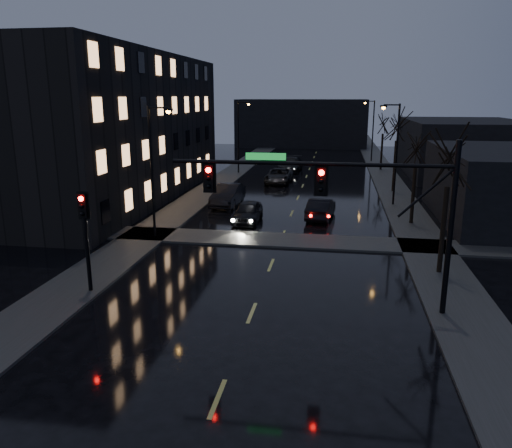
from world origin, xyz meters
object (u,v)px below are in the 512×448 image
at_px(oncoming_car_b, 228,195).
at_px(oncoming_car_c, 279,176).
at_px(oncoming_car_a, 248,212).
at_px(oncoming_car_d, 291,164).
at_px(lead_car, 321,208).

distance_m(oncoming_car_b, oncoming_car_c, 11.59).
distance_m(oncoming_car_a, oncoming_car_d, 24.85).
height_order(oncoming_car_b, oncoming_car_c, oncoming_car_b).
distance_m(oncoming_car_c, lead_car, 15.32).
xyz_separation_m(oncoming_car_a, oncoming_car_b, (-2.56, 5.26, 0.11)).
distance_m(oncoming_car_b, oncoming_car_d, 19.86).
xyz_separation_m(oncoming_car_a, oncoming_car_c, (0.27, 16.50, 0.01)).
relative_size(oncoming_car_c, lead_car, 1.19).
height_order(oncoming_car_d, lead_car, oncoming_car_d).
relative_size(oncoming_car_a, oncoming_car_b, 0.84).
relative_size(oncoming_car_c, oncoming_car_d, 0.94).
distance_m(oncoming_car_a, oncoming_car_c, 16.50).
xyz_separation_m(oncoming_car_c, oncoming_car_d, (0.45, 8.35, 0.08)).
bearing_deg(oncoming_car_a, oncoming_car_c, 88.92).
distance_m(oncoming_car_a, oncoming_car_b, 5.85).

